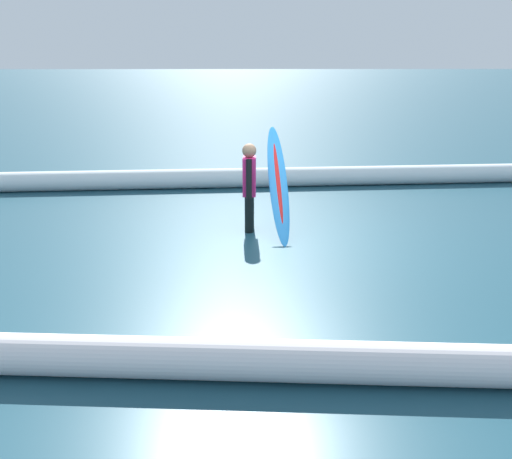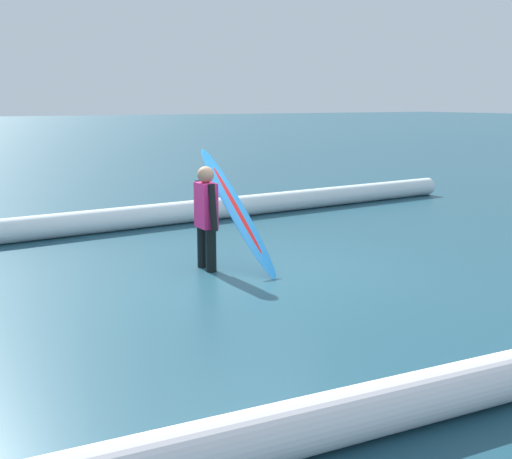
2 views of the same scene
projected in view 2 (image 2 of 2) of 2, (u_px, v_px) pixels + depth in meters
name	position (u px, v px, depth m)	size (l,w,h in m)	color
ground_plane	(253.00, 273.00, 8.64)	(190.98, 190.98, 0.00)	#1C4656
surfer	(206.00, 213.00, 8.68)	(0.22, 0.59, 1.37)	black
surfboard	(237.00, 210.00, 8.89)	(0.42, 1.84, 1.56)	#268CE5
wave_crest_midground	(410.00, 400.00, 4.55)	(0.37, 0.37, 16.04)	white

